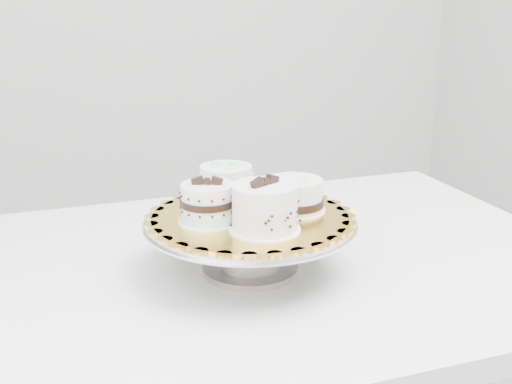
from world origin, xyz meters
name	(u,v)px	position (x,y,z in m)	size (l,w,h in m)	color
table	(251,292)	(-0.10, 0.14, 0.68)	(1.41, 1.02, 0.75)	white
cake_stand	(250,235)	(-0.12, 0.10, 0.82)	(0.39, 0.39, 0.10)	gray
cake_board	(250,217)	(-0.12, 0.10, 0.86)	(0.36, 0.36, 0.01)	gold
cake_swirl	(265,209)	(-0.13, 0.02, 0.90)	(0.14, 0.14, 0.10)	white
cake_banded	(208,204)	(-0.20, 0.10, 0.89)	(0.13, 0.13, 0.09)	white
cake_dots	(226,184)	(-0.13, 0.18, 0.90)	(0.12, 0.12, 0.07)	white
cake_ribbon	(295,196)	(-0.04, 0.09, 0.89)	(0.13, 0.13, 0.06)	white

